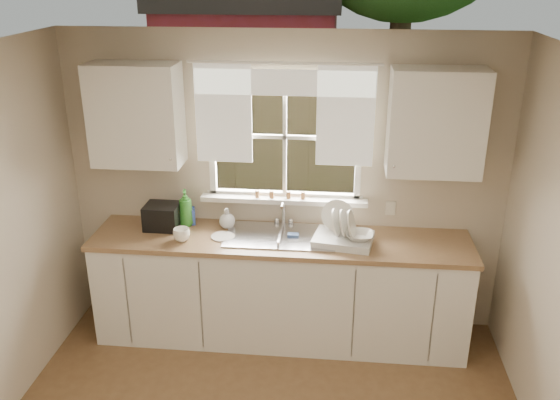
# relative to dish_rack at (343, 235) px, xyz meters

# --- Properties ---
(room_walls) EXTENTS (3.62, 4.02, 2.50)m
(room_walls) POSITION_rel_dish_rack_xyz_m (-0.49, -1.72, 0.26)
(room_walls) COLOR beige
(room_walls) RESTS_ON ground
(ceiling) EXTENTS (3.60, 4.00, 0.02)m
(ceiling) POSITION_rel_dish_rack_xyz_m (-0.49, -1.65, 1.53)
(ceiling) COLOR silver
(ceiling) RESTS_ON room_walls
(window) EXTENTS (1.38, 0.16, 1.06)m
(window) POSITION_rel_dish_rack_xyz_m (-0.49, 0.35, 0.51)
(window) COLOR white
(window) RESTS_ON room_walls
(curtains) EXTENTS (1.50, 0.03, 0.81)m
(curtains) POSITION_rel_dish_rack_xyz_m (-0.49, 0.30, 0.96)
(curtains) COLOR white
(curtains) RESTS_ON room_walls
(base_cabinets) EXTENTS (3.00, 0.62, 0.87)m
(base_cabinets) POSITION_rel_dish_rack_xyz_m (-0.49, 0.03, -0.54)
(base_cabinets) COLOR white
(base_cabinets) RESTS_ON ground
(countertop) EXTENTS (3.04, 0.65, 0.04)m
(countertop) POSITION_rel_dish_rack_xyz_m (-0.49, 0.03, -0.08)
(countertop) COLOR #936F49
(countertop) RESTS_ON base_cabinets
(upper_cabinet_left) EXTENTS (0.70, 0.33, 0.80)m
(upper_cabinet_left) POSITION_rel_dish_rack_xyz_m (-1.64, 0.17, 0.88)
(upper_cabinet_left) COLOR white
(upper_cabinet_left) RESTS_ON room_walls
(upper_cabinet_right) EXTENTS (0.70, 0.33, 0.80)m
(upper_cabinet_right) POSITION_rel_dish_rack_xyz_m (0.66, 0.17, 0.88)
(upper_cabinet_right) COLOR white
(upper_cabinet_right) RESTS_ON room_walls
(wall_outlet) EXTENTS (0.08, 0.01, 0.12)m
(wall_outlet) POSITION_rel_dish_rack_xyz_m (0.39, 0.33, 0.11)
(wall_outlet) COLOR beige
(wall_outlet) RESTS_ON room_walls
(sill_jars) EXTENTS (0.42, 0.04, 0.06)m
(sill_jars) POSITION_rel_dish_rack_xyz_m (-0.52, 0.29, 0.21)
(sill_jars) COLOR brown
(sill_jars) RESTS_ON window
(sink) EXTENTS (0.88, 0.52, 0.40)m
(sink) POSITION_rel_dish_rack_xyz_m (-0.49, 0.06, -0.14)
(sink) COLOR #B7B7BC
(sink) RESTS_ON countertop
(dish_rack) EXTENTS (0.50, 0.41, 0.31)m
(dish_rack) POSITION_rel_dish_rack_xyz_m (0.00, 0.00, 0.00)
(dish_rack) COLOR silver
(dish_rack) RESTS_ON countertop
(bowl) EXTENTS (0.22, 0.22, 0.05)m
(bowl) POSITION_rel_dish_rack_xyz_m (0.13, -0.05, 0.02)
(bowl) COLOR beige
(bowl) RESTS_ON dish_rack
(soap_bottle_a) EXTENTS (0.14, 0.14, 0.31)m
(soap_bottle_a) POSITION_rel_dish_rack_xyz_m (-1.30, 0.20, 0.09)
(soap_bottle_a) COLOR #348F2E
(soap_bottle_a) RESTS_ON countertop
(soap_bottle_b) EXTENTS (0.12, 0.12, 0.21)m
(soap_bottle_b) POSITION_rel_dish_rack_xyz_m (-1.28, 0.23, 0.04)
(soap_bottle_b) COLOR blue
(soap_bottle_b) RESTS_ON countertop
(soap_bottle_c) EXTENTS (0.18, 0.18, 0.17)m
(soap_bottle_c) POSITION_rel_dish_rack_xyz_m (-0.95, 0.19, 0.02)
(soap_bottle_c) COLOR beige
(soap_bottle_c) RESTS_ON countertop
(saucer) EXTENTS (0.19, 0.19, 0.01)m
(saucer) POSITION_rel_dish_rack_xyz_m (-0.95, -0.01, -0.06)
(saucer) COLOR silver
(saucer) RESTS_ON countertop
(cup) EXTENTS (0.16, 0.16, 0.11)m
(cup) POSITION_rel_dish_rack_xyz_m (-1.26, -0.10, -0.01)
(cup) COLOR white
(cup) RESTS_ON countertop
(black_appliance) EXTENTS (0.28, 0.25, 0.20)m
(black_appliance) POSITION_rel_dish_rack_xyz_m (-1.48, 0.13, 0.04)
(black_appliance) COLOR black
(black_appliance) RESTS_ON countertop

